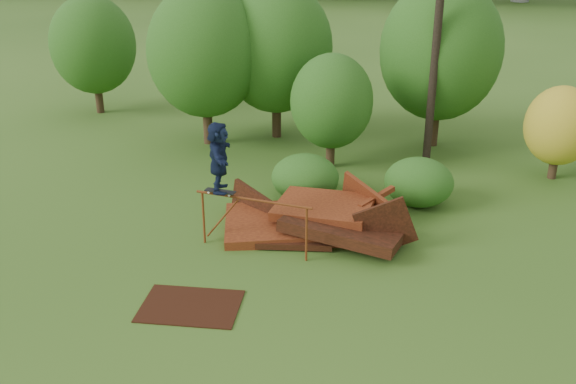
% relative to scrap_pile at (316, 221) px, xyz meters
% --- Properties ---
extents(ground, '(240.00, 240.00, 0.00)m').
position_rel_scrap_pile_xyz_m(ground, '(0.28, -3.05, -0.36)').
color(ground, '#2D5116').
rests_on(ground, ground).
extents(scrap_pile, '(5.66, 3.43, 1.91)m').
position_rel_scrap_pile_xyz_m(scrap_pile, '(0.00, 0.00, 0.00)').
color(scrap_pile, '#491A0D').
rests_on(scrap_pile, ground).
extents(grind_rail, '(3.19, 0.36, 1.51)m').
position_rel_scrap_pile_xyz_m(grind_rail, '(-1.33, -1.49, 0.79)').
color(grind_rail, brown).
rests_on(grind_rail, ground).
extents(skateboard, '(0.84, 0.30, 0.09)m').
position_rel_scrap_pile_xyz_m(skateboard, '(-2.25, -1.40, 1.22)').
color(skateboard, black).
rests_on(skateboard, grind_rail).
extents(skater, '(1.05, 1.80, 1.85)m').
position_rel_scrap_pile_xyz_m(skater, '(-2.25, -1.40, 2.16)').
color(skater, '#121D39').
rests_on(skater, skateboard).
extents(flat_plate, '(2.40, 1.86, 0.03)m').
position_rel_scrap_pile_xyz_m(flat_plate, '(-1.90, -4.39, -0.35)').
color(flat_plate, black).
rests_on(flat_plate, ground).
extents(tree_0, '(4.28, 4.28, 6.04)m').
position_rel_scrap_pile_xyz_m(tree_0, '(-5.83, 6.71, 3.21)').
color(tree_0, black).
rests_on(tree_0, ground).
extents(tree_1, '(4.37, 4.37, 6.09)m').
position_rel_scrap_pile_xyz_m(tree_1, '(-3.48, 8.23, 3.20)').
color(tree_1, black).
rests_on(tree_1, ground).
extents(tree_2, '(2.85, 2.85, 4.02)m').
position_rel_scrap_pile_xyz_m(tree_2, '(-0.68, 5.33, 2.01)').
color(tree_2, black).
rests_on(tree_2, ground).
extents(tree_3, '(4.51, 4.51, 6.26)m').
position_rel_scrap_pile_xyz_m(tree_3, '(2.70, 8.74, 3.30)').
color(tree_3, black).
rests_on(tree_3, ground).
extents(tree_4, '(2.29, 2.29, 3.17)m').
position_rel_scrap_pile_xyz_m(tree_4, '(6.82, 6.17, 1.48)').
color(tree_4, black).
rests_on(tree_4, ground).
extents(tree_6, '(3.73, 3.73, 5.22)m').
position_rel_scrap_pile_xyz_m(tree_6, '(-12.28, 9.63, 2.70)').
color(tree_6, black).
rests_on(tree_6, ground).
extents(shrub_left, '(2.11, 1.94, 1.46)m').
position_rel_scrap_pile_xyz_m(shrub_left, '(-0.85, 2.23, 0.37)').
color(shrub_left, '#204B14').
rests_on(shrub_left, ground).
extents(shrub_right, '(2.10, 1.92, 1.49)m').
position_rel_scrap_pile_xyz_m(shrub_right, '(2.58, 2.72, 0.38)').
color(shrub_right, '#204B14').
rests_on(shrub_right, ground).
extents(utility_pole, '(1.40, 0.28, 9.34)m').
position_rel_scrap_pile_xyz_m(utility_pole, '(2.60, 6.57, 4.38)').
color(utility_pole, black).
rests_on(utility_pole, ground).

